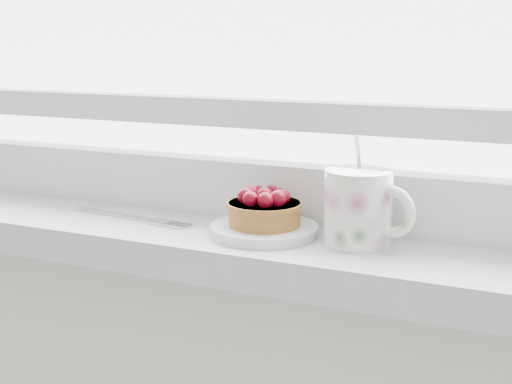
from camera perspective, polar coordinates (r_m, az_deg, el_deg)
The scene contains 4 objects.
saucer at distance 0.82m, azimuth 0.67°, elevation -3.07°, with size 0.12×0.12×0.01m, color white.
raspberry_tart at distance 0.81m, azimuth 0.67°, elevation -1.34°, with size 0.09×0.09×0.04m.
floral_mug at distance 0.78m, azimuth 8.35°, elevation -1.14°, with size 0.11×0.09×0.12m.
fork at distance 0.91m, azimuth -10.07°, elevation -1.96°, with size 0.18×0.04×0.00m.
Camera 1 is at (0.32, 1.16, 1.16)m, focal length 50.00 mm.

